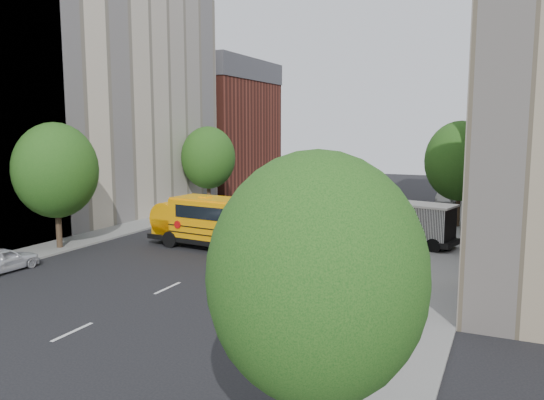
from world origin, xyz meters
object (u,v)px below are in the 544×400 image
Objects in this scene: street_tree_2 at (208,158)px; parked_car_4 at (433,212)px; street_tree_1 at (56,170)px; parked_car_3 at (344,328)px; school_bus at (230,221)px; parked_car_2 at (258,193)px; street_tree_3 at (317,277)px; parked_car_5 at (447,196)px; safari_truck at (405,223)px; parked_car_1 at (203,209)px; street_tree_5 at (471,158)px; street_tree_4 at (460,161)px; parked_car_0 at (2,260)px.

street_tree_2 reaches higher than parked_car_4.
street_tree_1 is 22.23m from parked_car_3.
school_bus reaches higher than parked_car_2.
school_bus is 23.06m from parked_car_2.
parked_car_5 is at bearing 92.80° from street_tree_3.
safari_truck is 1.54× the size of parked_car_4.
street_tree_1 is 14.15m from parked_car_1.
safari_truck is at bearing -97.13° from street_tree_5.
parked_car_1 is (-19.80, 27.35, -3.65)m from street_tree_3.
street_tree_3 is 1.46× the size of parked_car_1.
school_bus is at bearing 110.56° from parked_car_2.
street_tree_4 is 1.70× the size of parked_car_5.
parked_car_1 is at bearing 92.54° from parked_car_2.
parked_car_3 is 38.12m from parked_car_5.
street_tree_4 is 1.08× the size of street_tree_5.
parked_car_1 is 1.07× the size of parked_car_4.
street_tree_5 reaches higher than parked_car_5.
street_tree_3 is 34.16m from parked_car_4.
street_tree_3 is at bearing -70.28° from safari_truck.
safari_truck reaches higher than parked_car_4.
parked_car_5 is (-0.80, 38.11, 0.09)m from parked_car_3.
parked_car_1 is at bearing -157.44° from parked_car_4.
street_tree_1 is 0.67× the size of school_bus.
street_tree_5 is 28.71m from school_bus.
street_tree_1 is at bearing -126.25° from street_tree_5.
parked_car_2 reaches higher than parked_car_3.
street_tree_2 is 17.36m from school_bus.
street_tree_4 is 20.78m from parked_car_1.
street_tree_3 is at bearing 158.79° from parked_car_0.
street_tree_2 is 20.46m from parked_car_4.
street_tree_2 is 25.06m from street_tree_5.
street_tree_1 is 18.00m from street_tree_2.
parked_car_2 is (-20.60, 7.49, -4.29)m from street_tree_4.
street_tree_5 is at bearing -168.88° from parked_car_2.
street_tree_2 reaches higher than street_tree_3.
street_tree_2 is 23.98m from parked_car_5.
street_tree_1 reaches higher than parked_car_2.
street_tree_5 is at bearing -144.26° from parked_car_1.
parked_car_0 is 0.85× the size of parked_car_4.
parked_car_1 is at bearing -166.78° from street_tree_4.
street_tree_2 is at bearing 131.13° from parked_car_3.
street_tree_1 is 11.21m from school_bus.
safari_truck is at bearing -22.57° from street_tree_2.
safari_truck reaches higher than parked_car_2.
safari_truck is at bearing 95.59° from parked_car_3.
parked_car_2 is (1.40, 25.49, -4.16)m from street_tree_1.
street_tree_1 reaches higher than parked_car_0.
parked_car_3 is (-1.40, -37.21, -4.01)m from street_tree_5.
street_tree_3 is at bearing 116.32° from parked_car_2.
street_tree_3 is at bearing -55.49° from street_tree_2.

